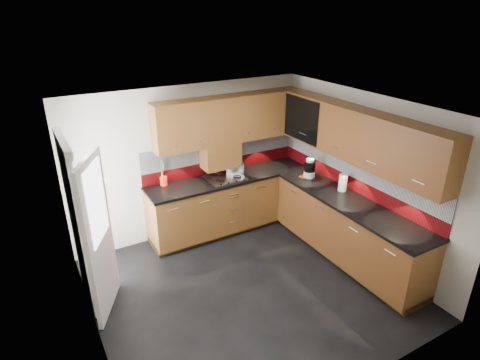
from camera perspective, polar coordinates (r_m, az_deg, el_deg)
room at (r=4.73m, az=1.33°, el=-0.85°), size 4.00×3.80×2.64m
base_cabinets at (r=6.28m, az=6.26°, el=-5.24°), size 2.70×3.20×0.95m
countertop at (r=6.04m, az=6.43°, el=-1.33°), size 2.72×3.22×0.04m
backsplash at (r=6.21m, az=7.02°, el=2.29°), size 2.70×3.20×0.54m
upper_cabinets at (r=5.87m, az=7.81°, el=7.45°), size 2.50×3.20×0.72m
extractor_hood at (r=6.34m, az=-2.81°, el=3.58°), size 0.60×0.33×0.40m
glass_cabinet at (r=6.37m, az=9.75°, el=8.88°), size 0.32×0.80×0.66m
back_door at (r=5.08m, az=-21.01°, el=-6.69°), size 0.42×1.19×2.04m
gas_hob at (r=6.32m, az=-2.06°, el=0.36°), size 0.57×0.50×0.04m
utensil_pot at (r=6.16m, az=-10.84°, el=0.04°), size 0.11×0.11×0.39m
toaster at (r=6.48m, az=-0.78°, el=1.76°), size 0.33×0.27×0.20m
food_processor at (r=6.42m, az=9.87°, el=1.57°), size 0.18×0.18×0.30m
paper_towel at (r=6.06m, az=14.41°, el=-0.37°), size 0.14×0.14×0.25m
orange_cloth at (r=6.46m, az=9.15°, el=0.49°), size 0.16×0.15×0.01m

